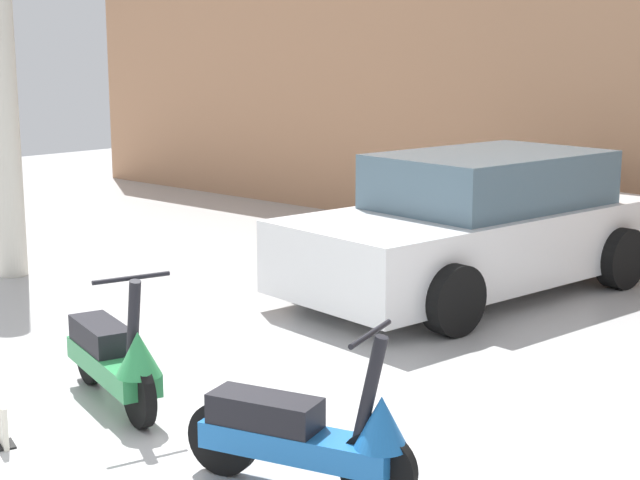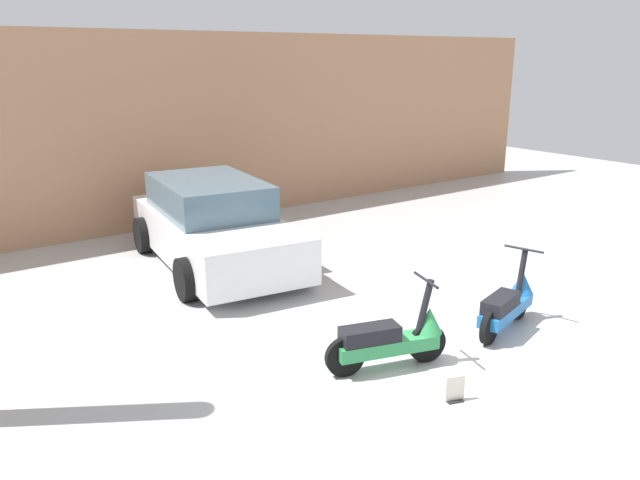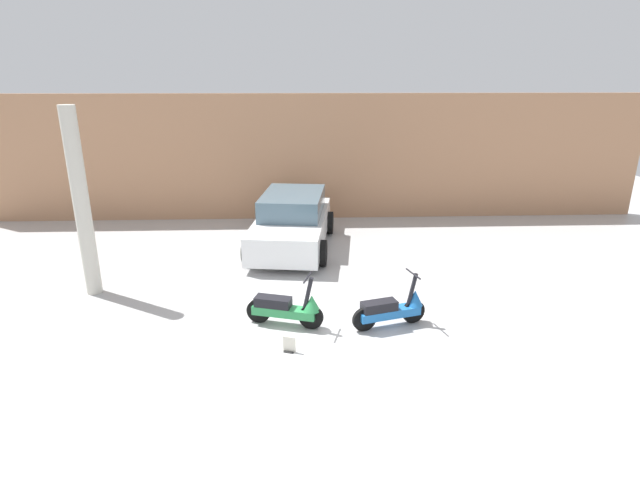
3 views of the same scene
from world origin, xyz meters
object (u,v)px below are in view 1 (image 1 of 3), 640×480
object	(u,v)px
scooter_front_right	(307,433)
car_rear_left	(477,226)
scooter_front_left	(115,357)
placard_near_left_scooter	(2,428)
support_column_side	(3,99)

from	to	relation	value
scooter_front_right	car_rear_left	bearing A→B (deg)	96.13
scooter_front_left	scooter_front_right	world-z (taller)	scooter_front_left
placard_near_left_scooter	support_column_side	size ratio (longest dim) A/B	0.07
placard_near_left_scooter	support_column_side	bearing A→B (deg)	148.51
scooter_front_right	placard_near_left_scooter	world-z (taller)	scooter_front_right
scooter_front_right	support_column_side	size ratio (longest dim) A/B	0.36
scooter_front_left	support_column_side	size ratio (longest dim) A/B	0.37
scooter_front_left	scooter_front_right	xyz separation A→B (m)	(1.78, -0.08, -0.01)
placard_near_left_scooter	support_column_side	distance (m)	4.86
car_rear_left	support_column_side	world-z (taller)	support_column_side
car_rear_left	scooter_front_left	bearing A→B (deg)	6.70
support_column_side	placard_near_left_scooter	bearing A→B (deg)	-31.49
scooter_front_left	support_column_side	world-z (taller)	support_column_side
scooter_front_left	placard_near_left_scooter	world-z (taller)	scooter_front_left
scooter_front_left	scooter_front_right	size ratio (longest dim) A/B	1.02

